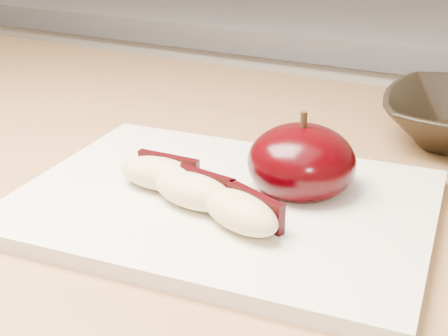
% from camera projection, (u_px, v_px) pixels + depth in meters
% --- Properties ---
extents(back_cabinet, '(2.40, 0.62, 0.94)m').
position_uv_depth(back_cabinet, '(353.00, 225.00, 1.36)').
color(back_cabinet, silver).
rests_on(back_cabinet, ground).
extents(cutting_board, '(0.35, 0.27, 0.01)m').
position_uv_depth(cutting_board, '(224.00, 203.00, 0.51)').
color(cutting_board, silver).
rests_on(cutting_board, island_counter).
extents(apple_half, '(0.10, 0.10, 0.07)m').
position_uv_depth(apple_half, '(301.00, 162.00, 0.51)').
color(apple_half, black).
rests_on(apple_half, cutting_board).
extents(apple_wedge_a, '(0.07, 0.04, 0.03)m').
position_uv_depth(apple_wedge_a, '(160.00, 173.00, 0.51)').
color(apple_wedge_a, '#D4BD86').
rests_on(apple_wedge_a, cutting_board).
extents(apple_wedge_b, '(0.08, 0.04, 0.03)m').
position_uv_depth(apple_wedge_b, '(195.00, 190.00, 0.48)').
color(apple_wedge_b, '#D4BD86').
rests_on(apple_wedge_b, cutting_board).
extents(apple_wedge_c, '(0.08, 0.06, 0.03)m').
position_uv_depth(apple_wedge_c, '(242.00, 211.00, 0.45)').
color(apple_wedge_c, '#D4BD86').
rests_on(apple_wedge_c, cutting_board).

